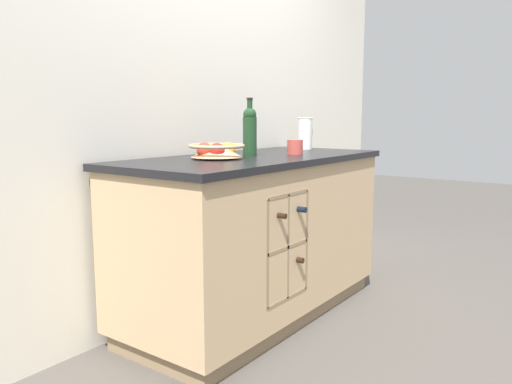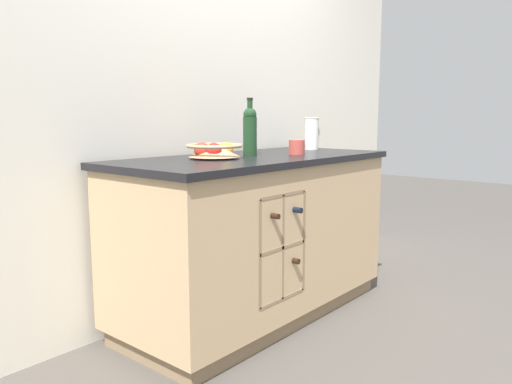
{
  "view_description": "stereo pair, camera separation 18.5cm",
  "coord_description": "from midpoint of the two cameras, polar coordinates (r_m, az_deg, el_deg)",
  "views": [
    {
      "loc": [
        -2.18,
        -1.6,
        1.11
      ],
      "look_at": [
        0.0,
        0.0,
        0.7
      ],
      "focal_mm": 35.0,
      "sensor_mm": 36.0,
      "label": 1
    },
    {
      "loc": [
        -2.07,
        -1.74,
        1.11
      ],
      "look_at": [
        0.0,
        0.0,
        0.7
      ],
      "focal_mm": 35.0,
      "sensor_mm": 36.0,
      "label": 2
    }
  ],
  "objects": [
    {
      "name": "ground_plane",
      "position": [
        2.92,
        1.87,
        -13.75
      ],
      "size": [
        14.0,
        14.0,
        0.0
      ],
      "primitive_type": "plane",
      "color": "#4C4742"
    },
    {
      "name": "back_wall",
      "position": [
        2.98,
        -4.39,
        11.73
      ],
      "size": [
        4.4,
        0.06,
        2.55
      ],
      "primitive_type": "cube",
      "color": "silver",
      "rests_on": "ground_plane"
    },
    {
      "name": "kitchen_island",
      "position": [
        2.78,
        1.93,
        -5.02
      ],
      "size": [
        1.66,
        0.75,
        0.9
      ],
      "color": "#8B7354",
      "rests_on": "ground_plane"
    },
    {
      "name": "fruit_bowl",
      "position": [
        2.53,
        -2.7,
        4.86
      ],
      "size": [
        0.29,
        0.29,
        0.09
      ],
      "color": "tan",
      "rests_on": "kitchen_island"
    },
    {
      "name": "white_pitcher",
      "position": [
        3.3,
        8.01,
        6.71
      ],
      "size": [
        0.15,
        0.1,
        0.21
      ],
      "color": "silver",
      "rests_on": "kitchen_island"
    },
    {
      "name": "ceramic_mug",
      "position": [
        2.84,
        6.58,
        5.11
      ],
      "size": [
        0.12,
        0.09,
        0.08
      ],
      "color": "#B7473D",
      "rests_on": "kitchen_island"
    },
    {
      "name": "standing_wine_bottle",
      "position": [
        2.71,
        1.27,
        7.09
      ],
      "size": [
        0.08,
        0.08,
        0.31
      ],
      "color": "#19381E",
      "rests_on": "kitchen_island"
    }
  ]
}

